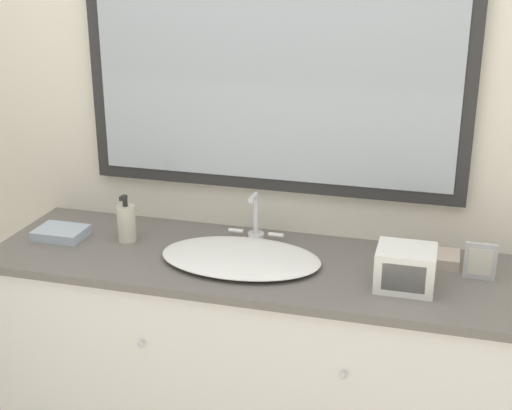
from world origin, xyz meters
TOP-DOWN VIEW (x-y plane):
  - wall_back at (-0.00, 0.60)m, footprint 8.00×0.18m
  - vanity_counter at (0.00, 0.29)m, footprint 1.89×0.57m
  - sink_basin at (-0.07, 0.27)m, footprint 0.55×0.40m
  - soap_bottle at (-0.52, 0.33)m, footprint 0.07×0.07m
  - appliance_box at (0.48, 0.22)m, footprint 0.18×0.16m
  - picture_frame at (0.71, 0.34)m, footprint 0.10×0.01m
  - hand_towel_near_sink at (0.57, 0.43)m, footprint 0.15×0.12m
  - hand_towel_far_corner at (-0.76, 0.29)m, footprint 0.18×0.14m

SIDE VIEW (x-z plane):
  - vanity_counter at x=0.00m, z-range 0.00..0.88m
  - hand_towel_far_corner at x=-0.76m, z-range 0.88..0.92m
  - hand_towel_near_sink at x=0.57m, z-range 0.88..0.92m
  - sink_basin at x=-0.07m, z-range 0.81..0.99m
  - picture_frame at x=0.71m, z-range 0.88..1.00m
  - appliance_box at x=0.48m, z-range 0.88..1.01m
  - soap_bottle at x=-0.52m, z-range 0.86..1.04m
  - wall_back at x=0.00m, z-range 0.01..2.56m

